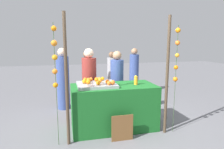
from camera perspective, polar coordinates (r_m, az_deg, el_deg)
name	(u,v)px	position (r m, az deg, el deg)	size (l,w,h in m)	color
ground_plane	(114,128)	(4.25, 0.50, -15.34)	(24.00, 24.00, 0.00)	slate
stall_counter	(114,107)	(4.08, 0.51, -9.49)	(1.71, 0.82, 0.92)	#196023
orange_tray	(96,85)	(3.89, -4.58, -3.00)	(0.76, 0.64, 0.06)	#9EA0A5
orange_0	(109,83)	(3.69, -0.91, -2.55)	(0.08, 0.08, 0.08)	orange
orange_1	(85,79)	(4.08, -7.87, -1.45)	(0.08, 0.08, 0.08)	orange
orange_2	(98,83)	(3.72, -4.06, -2.42)	(0.09, 0.09, 0.09)	orange
orange_3	(88,82)	(3.80, -7.00, -2.18)	(0.09, 0.09, 0.09)	orange
orange_4	(103,79)	(4.16, -2.80, -1.21)	(0.08, 0.08, 0.08)	orange
orange_5	(97,80)	(4.03, -4.56, -1.48)	(0.09, 0.09, 0.09)	orange
orange_6	(100,80)	(3.94, -3.55, -1.70)	(0.09, 0.09, 0.09)	orange
orange_7	(88,81)	(3.90, -7.03, -1.93)	(0.09, 0.09, 0.09)	orange
orange_8	(99,79)	(4.13, -3.76, -1.31)	(0.07, 0.07, 0.07)	orange
orange_9	(84,81)	(3.88, -8.16, -2.01)	(0.09, 0.09, 0.09)	orange
orange_10	(113,82)	(3.73, 0.20, -2.34)	(0.09, 0.09, 0.09)	orange
orange_11	(89,80)	(4.04, -6.91, -1.56)	(0.08, 0.08, 0.08)	orange
orange_12	(91,79)	(4.12, -6.19, -1.38)	(0.07, 0.07, 0.07)	orange
orange_13	(108,82)	(3.81, -1.32, -2.13)	(0.09, 0.09, 0.09)	orange
juice_bottle	(136,80)	(4.04, 7.03, -1.73)	(0.08, 0.08, 0.19)	orange
chalkboard_sign	(122,128)	(3.67, 3.01, -15.47)	(0.40, 0.03, 0.50)	brown
vendor_left	(90,86)	(4.60, -6.62, -3.36)	(0.33, 0.33, 1.64)	maroon
vendor_right	(117,86)	(4.75, 1.45, -3.30)	(0.32, 0.32, 1.58)	#384C8C
crowd_person_0	(112,75)	(6.48, -0.07, -0.25)	(0.30, 0.30, 1.48)	#99999E
crowd_person_1	(87,78)	(5.86, -7.28, -1.09)	(0.31, 0.31, 1.54)	maroon
crowd_person_2	(134,73)	(6.76, 6.49, 0.51)	(0.32, 0.32, 1.58)	#384C8C
crowd_person_3	(63,81)	(5.34, -14.19, -1.85)	(0.33, 0.33, 1.64)	#384C8C
canopy_post_left	(66,81)	(3.35, -13.22, -1.91)	(0.06, 0.06, 2.28)	#473828
canopy_post_right	(167,76)	(3.85, 15.87, -0.55)	(0.06, 0.06, 2.28)	#473828
garland_strand_left	(55,57)	(3.31, -16.49, 4.92)	(0.10, 0.11, 2.10)	#2D4C23
garland_strand_right	(177,55)	(3.89, 18.50, 5.40)	(0.11, 0.11, 2.10)	#2D4C23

